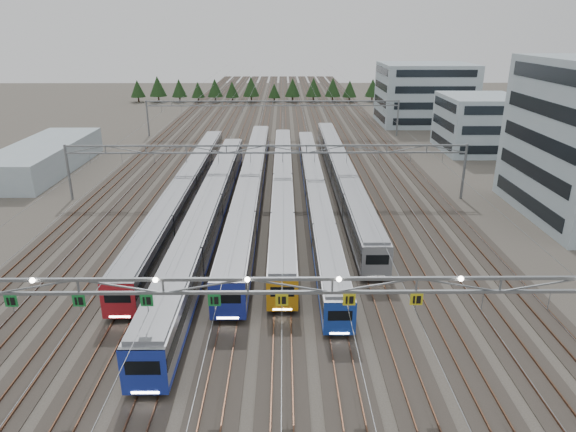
{
  "coord_description": "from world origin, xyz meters",
  "views": [
    {
      "loc": [
        2.41,
        -30.19,
        23.45
      ],
      "look_at": [
        2.86,
        23.48,
        3.5
      ],
      "focal_mm": 32.0,
      "sensor_mm": 36.0,
      "label": 1
    }
  ],
  "objects_px": {
    "train_d": "(283,184)",
    "train_f": "(341,172)",
    "depot_bldg_mid": "(479,124)",
    "depot_bldg_north": "(424,94)",
    "train_b": "(210,208)",
    "train_c": "(252,182)",
    "gantry_mid": "(267,156)",
    "train_a": "(186,188)",
    "train_e": "(315,190)",
    "gantry_near": "(247,290)",
    "west_shed": "(44,157)",
    "gantry_far": "(273,108)"
  },
  "relations": [
    {
      "from": "train_a",
      "to": "train_b",
      "type": "bearing_deg",
      "value": -63.42
    },
    {
      "from": "gantry_mid",
      "to": "depot_bldg_mid",
      "type": "bearing_deg",
      "value": 36.58
    },
    {
      "from": "depot_bldg_mid",
      "to": "west_shed",
      "type": "distance_m",
      "value": 80.86
    },
    {
      "from": "train_f",
      "to": "depot_bldg_mid",
      "type": "bearing_deg",
      "value": 38.98
    },
    {
      "from": "train_c",
      "to": "train_e",
      "type": "distance_m",
      "value": 9.4
    },
    {
      "from": "depot_bldg_mid",
      "to": "train_d",
      "type": "bearing_deg",
      "value": -142.39
    },
    {
      "from": "gantry_near",
      "to": "west_shed",
      "type": "distance_m",
      "value": 68.16
    },
    {
      "from": "train_d",
      "to": "depot_bldg_mid",
      "type": "relative_size",
      "value": 4.08
    },
    {
      "from": "train_d",
      "to": "gantry_far",
      "type": "xyz_separation_m",
      "value": [
        -2.25,
        44.41,
        4.35
      ]
    },
    {
      "from": "train_a",
      "to": "train_d",
      "type": "height_order",
      "value": "train_a"
    },
    {
      "from": "gantry_near",
      "to": "depot_bldg_north",
      "type": "relative_size",
      "value": 2.56
    },
    {
      "from": "gantry_far",
      "to": "depot_bldg_north",
      "type": "height_order",
      "value": "depot_bldg_north"
    },
    {
      "from": "train_a",
      "to": "gantry_mid",
      "type": "distance_m",
      "value": 12.1
    },
    {
      "from": "train_c",
      "to": "gantry_near",
      "type": "height_order",
      "value": "gantry_near"
    },
    {
      "from": "train_b",
      "to": "train_e",
      "type": "relative_size",
      "value": 0.96
    },
    {
      "from": "train_c",
      "to": "train_d",
      "type": "relative_size",
      "value": 1.05
    },
    {
      "from": "train_c",
      "to": "depot_bldg_mid",
      "type": "xyz_separation_m",
      "value": [
        43.04,
        29.51,
        3.14
      ]
    },
    {
      "from": "gantry_near",
      "to": "west_shed",
      "type": "bearing_deg",
      "value": 124.65
    },
    {
      "from": "train_b",
      "to": "west_shed",
      "type": "relative_size",
      "value": 2.15
    },
    {
      "from": "gantry_far",
      "to": "depot_bldg_mid",
      "type": "bearing_deg",
      "value": -19.85
    },
    {
      "from": "train_b",
      "to": "gantry_mid",
      "type": "xyz_separation_m",
      "value": [
        6.75,
        10.38,
        4.09
      ]
    },
    {
      "from": "train_d",
      "to": "train_f",
      "type": "bearing_deg",
      "value": 32.73
    },
    {
      "from": "train_d",
      "to": "depot_bldg_north",
      "type": "distance_m",
      "value": 69.86
    },
    {
      "from": "gantry_far",
      "to": "train_c",
      "type": "bearing_deg",
      "value": -92.91
    },
    {
      "from": "train_e",
      "to": "gantry_far",
      "type": "xyz_separation_m",
      "value": [
        -6.75,
        46.92,
        4.45
      ]
    },
    {
      "from": "gantry_far",
      "to": "west_shed",
      "type": "bearing_deg",
      "value": -142.98
    },
    {
      "from": "train_c",
      "to": "depot_bldg_north",
      "type": "xyz_separation_m",
      "value": [
        39.99,
        59.76,
        5.14
      ]
    },
    {
      "from": "depot_bldg_mid",
      "to": "train_e",
      "type": "bearing_deg",
      "value": -136.6
    },
    {
      "from": "gantry_mid",
      "to": "depot_bldg_north",
      "type": "xyz_separation_m",
      "value": [
        37.74,
        60.52,
        1.01
      ]
    },
    {
      "from": "gantry_far",
      "to": "depot_bldg_mid",
      "type": "relative_size",
      "value": 3.52
    },
    {
      "from": "train_c",
      "to": "gantry_near",
      "type": "bearing_deg",
      "value": -86.92
    },
    {
      "from": "gantry_far",
      "to": "depot_bldg_mid",
      "type": "distance_m",
      "value": 43.38
    },
    {
      "from": "train_c",
      "to": "train_f",
      "type": "bearing_deg",
      "value": 22.54
    },
    {
      "from": "train_c",
      "to": "train_b",
      "type": "bearing_deg",
      "value": -111.99
    },
    {
      "from": "train_c",
      "to": "train_f",
      "type": "height_order",
      "value": "train_c"
    },
    {
      "from": "depot_bldg_mid",
      "to": "west_shed",
      "type": "bearing_deg",
      "value": -169.69
    },
    {
      "from": "gantry_mid",
      "to": "train_e",
      "type": "bearing_deg",
      "value": -15.86
    },
    {
      "from": "train_d",
      "to": "train_e",
      "type": "bearing_deg",
      "value": -29.1
    },
    {
      "from": "train_c",
      "to": "depot_bldg_north",
      "type": "distance_m",
      "value": 72.09
    },
    {
      "from": "train_d",
      "to": "depot_bldg_mid",
      "type": "distance_m",
      "value": 48.76
    },
    {
      "from": "train_b",
      "to": "train_f",
      "type": "xyz_separation_m",
      "value": [
        18.0,
        16.75,
        -0.09
      ]
    },
    {
      "from": "train_b",
      "to": "train_c",
      "type": "bearing_deg",
      "value": 68.01
    },
    {
      "from": "train_c",
      "to": "west_shed",
      "type": "xyz_separation_m",
      "value": [
        -36.46,
        15.05,
        0.06
      ]
    },
    {
      "from": "gantry_near",
      "to": "depot_bldg_mid",
      "type": "relative_size",
      "value": 3.52
    },
    {
      "from": "train_a",
      "to": "train_b",
      "type": "height_order",
      "value": "train_b"
    },
    {
      "from": "train_d",
      "to": "train_f",
      "type": "xyz_separation_m",
      "value": [
        9.0,
        5.78,
        0.16
      ]
    },
    {
      "from": "depot_bldg_north",
      "to": "train_d",
      "type": "bearing_deg",
      "value": -120.63
    },
    {
      "from": "gantry_far",
      "to": "depot_bldg_north",
      "type": "bearing_deg",
      "value": 22.36
    },
    {
      "from": "train_c",
      "to": "gantry_mid",
      "type": "relative_size",
      "value": 1.22
    },
    {
      "from": "west_shed",
      "to": "train_c",
      "type": "bearing_deg",
      "value": -22.43
    }
  ]
}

